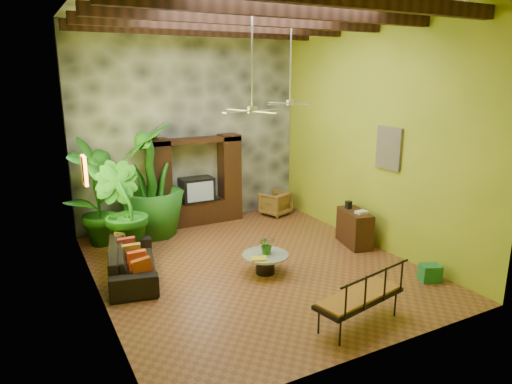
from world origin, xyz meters
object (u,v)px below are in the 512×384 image
wicker_armchair (275,203)px  tall_plant_a (96,193)px  ceiling_fan_front (252,98)px  tall_plant_c (150,180)px  ceiling_fan_back (290,93)px  coffee_table (265,261)px  side_console (354,228)px  entertainment_center (196,188)px  green_bin (430,273)px  tall_plant_b (122,210)px  iron_bench (363,295)px  sofa (132,262)px

wicker_armchair → tall_plant_a: (-4.75, -0.17, 0.92)m
ceiling_fan_front → tall_plant_c: bearing=108.9°
ceiling_fan_back → coffee_table: bearing=-133.0°
tall_plant_a → side_console: (5.17, -2.72, -0.84)m
ceiling_fan_back → wicker_armchair: bearing=69.9°
tall_plant_a → tall_plant_c: bearing=5.0°
entertainment_center → green_bin: (2.65, -5.37, -0.80)m
entertainment_center → tall_plant_b: entertainment_center is taller
coffee_table → tall_plant_b: bearing=135.3°
ceiling_fan_front → green_bin: size_ratio=5.02×
tall_plant_a → side_console: 5.90m
tall_plant_b → green_bin: (4.85, -4.01, -0.86)m
entertainment_center → wicker_armchair: (2.20, -0.31, -0.64)m
ceiling_fan_front → coffee_table: bearing=-13.1°
tall_plant_c → iron_bench: size_ratio=1.67×
entertainment_center → sofa: entertainment_center is taller
side_console → coffee_table: bearing=-157.8°
tall_plant_b → wicker_armchair: bearing=13.6°
ceiling_fan_back → tall_plant_a: 4.91m
sofa → side_console: 4.96m
side_console → ceiling_fan_back: bearing=142.2°
iron_bench → green_bin: 2.37m
tall_plant_a → iron_bench: tall_plant_a is taller
wicker_armchair → tall_plant_a: size_ratio=0.29×
wicker_armchair → sofa: bearing=4.1°
tall_plant_c → iron_bench: 5.98m
entertainment_center → tall_plant_c: (-1.29, -0.36, 0.41)m
wicker_armchair → green_bin: wicker_armchair is taller
sofa → tall_plant_c: (1.01, 2.19, 1.06)m
ceiling_fan_back → tall_plant_b: (-3.80, 0.57, -2.38)m
tall_plant_c → iron_bench: tall_plant_c is taller
entertainment_center → tall_plant_b: bearing=-148.2°
ceiling_fan_front → side_console: ceiling_fan_front is taller
entertainment_center → tall_plant_a: tall_plant_a is taller
ceiling_fan_front → side_console: size_ratio=1.84×
ceiling_fan_front → iron_bench: bearing=-76.3°
ceiling_fan_back → sofa: (-3.90, -0.61, -3.09)m
side_console → tall_plant_a: bearing=165.5°
iron_bench → tall_plant_a: bearing=107.0°
sofa → iron_bench: size_ratio=1.31×
tall_plant_c → side_console: 4.92m
tall_plant_a → coffee_table: tall_plant_a is taller
ceiling_fan_back → coffee_table: size_ratio=2.05×
iron_bench → wicker_armchair: bearing=61.6°
tall_plant_a → iron_bench: (2.96, -5.56, -0.71)m
sofa → iron_bench: (2.71, -3.48, 0.22)m
ceiling_fan_back → tall_plant_b: 4.52m
coffee_table → side_console: bearing=8.9°
sofa → tall_plant_a: (-0.26, 2.08, 0.93)m
entertainment_center → green_bin: 6.04m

